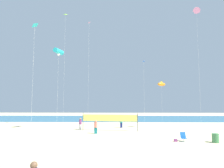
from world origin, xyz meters
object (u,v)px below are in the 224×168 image
beachgoer_plum_shirt (80,123)px  volleyball_net (110,119)px  kite_cyan_diamond (34,26)px  kite_lime_diamond (65,17)px  kite_orange_inflatable (161,84)px  kite_blue_diamond (144,64)px  folding_beach_chair (183,137)px  kite_pink_diamond (89,29)px  beachgoer_teal_shirt (121,122)px  trash_barrel (215,138)px  kite_cyan_tube (59,52)px  kite_pink_delta (197,11)px  beachgoer_coral_shirt (96,126)px  beach_handbag (176,140)px

beachgoer_plum_shirt → volleyball_net: (4.26, -1.17, 0.76)m
kite_cyan_diamond → kite_lime_diamond: 14.44m
kite_cyan_diamond → kite_orange_inflatable: 19.37m
kite_orange_inflatable → volleyball_net: bearing=-161.1°
beachgoer_plum_shirt → kite_blue_diamond: (10.15, 6.81, 9.91)m
folding_beach_chair → kite_pink_diamond: (-11.54, 14.10, 16.45)m
beachgoer_plum_shirt → beachgoer_teal_shirt: bearing=-168.9°
kite_blue_diamond → kite_cyan_diamond: bearing=-129.7°
folding_beach_chair → volleyball_net: bearing=137.6°
trash_barrel → beachgoer_teal_shirt: bearing=127.6°
trash_barrel → kite_lime_diamond: size_ratio=0.05×
kite_cyan_tube → kite_pink_delta: size_ratio=0.63×
kite_orange_inflatable → kite_lime_diamond: bearing=172.8°
beachgoer_plum_shirt → kite_cyan_tube: kite_cyan_tube is taller
beachgoer_coral_shirt → trash_barrel: size_ratio=1.95×
beachgoer_coral_shirt → trash_barrel: (12.09, -5.37, -0.46)m
volleyball_net → kite_cyan_diamond: size_ratio=0.63×
beachgoer_teal_shirt → kite_pink_diamond: 17.34m
beachgoer_coral_shirt → folding_beach_chair: beachgoer_coral_shirt is taller
kite_pink_diamond → kite_lime_diamond: size_ratio=0.96×
trash_barrel → kite_pink_diamond: bearing=134.4°
kite_pink_diamond → kite_orange_inflatable: size_ratio=2.59×
trash_barrel → kite_pink_diamond: 26.37m
kite_cyan_diamond → volleyball_net: bearing=47.3°
volleyball_net → kite_pink_delta: size_ratio=0.41×
beach_handbag → kite_pink_delta: 21.11m
folding_beach_chair → kite_lime_diamond: size_ratio=0.05×
beachgoer_teal_shirt → kite_lime_diamond: size_ratio=0.08×
folding_beach_chair → kite_cyan_tube: kite_cyan_tube is taller
beachgoer_coral_shirt → trash_barrel: bearing=155.8°
kite_cyan_tube → kite_pink_diamond: kite_pink_diamond is taller
beachgoer_plum_shirt → kite_blue_diamond: kite_blue_diamond is taller
beachgoer_plum_shirt → folding_beach_chair: bearing=134.5°
trash_barrel → kite_lime_diamond: (-18.12, 12.63, 17.92)m
kite_cyan_tube → kite_pink_delta: 21.78m
folding_beach_chair → kite_cyan_tube: 20.03m
trash_barrel → kite_pink_diamond: kite_pink_diamond is taller
beachgoer_plum_shirt → kite_cyan_tube: bearing=3.8°
beach_handbag → kite_pink_diamond: kite_pink_diamond is taller
volleyball_net → kite_pink_diamond: (-3.96, 6.72, 15.28)m
volleyball_net → beach_handbag: bearing=-48.4°
beach_handbag → kite_lime_diamond: size_ratio=0.02×
beachgoer_teal_shirt → folding_beach_chair: (5.91, -10.80, -0.38)m
volleyball_net → kite_lime_diamond: bearing=148.8°
kite_orange_inflatable → kite_cyan_tube: bearing=-171.5°
kite_pink_diamond → kite_cyan_diamond: size_ratio=1.52×
volleyball_net → kite_pink_diamond: size_ratio=0.42×
kite_orange_inflatable → kite_pink_diamond: bearing=161.0°
beach_handbag → kite_pink_diamond: 24.51m
kite_lime_diamond → kite_orange_inflatable: size_ratio=2.69×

